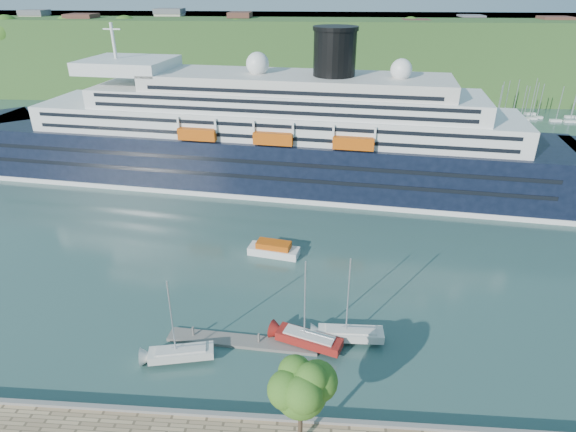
% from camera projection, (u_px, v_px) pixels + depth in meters
% --- Properties ---
extents(ground, '(400.00, 400.00, 0.00)m').
position_uv_depth(ground, '(226.00, 422.00, 42.29)').
color(ground, '#2A4A46').
rests_on(ground, ground).
extents(far_hillside, '(400.00, 50.00, 24.00)m').
position_uv_depth(far_hillside, '(303.00, 53.00, 166.68)').
color(far_hillside, '#2C5020').
rests_on(far_hillside, ground).
extents(quay_coping, '(220.00, 0.50, 0.30)m').
position_uv_depth(quay_coping, '(225.00, 415.00, 41.60)').
color(quay_coping, slate).
rests_on(quay_coping, promenade).
extents(cruise_ship, '(127.34, 32.74, 28.31)m').
position_uv_depth(cruise_ship, '(259.00, 108.00, 86.46)').
color(cruise_ship, black).
rests_on(cruise_ship, ground).
extents(promenade_tree, '(5.47, 5.47, 9.07)m').
position_uv_depth(promenade_tree, '(301.00, 402.00, 37.34)').
color(promenade_tree, '#235616').
rests_on(promenade_tree, promenade).
extents(floating_pontoon, '(16.36, 3.15, 0.36)m').
position_uv_depth(floating_pontoon, '(242.00, 341.00, 51.49)').
color(floating_pontoon, slate).
rests_on(floating_pontoon, ground).
extents(sailboat_white_near, '(7.45, 3.50, 9.29)m').
position_uv_depth(sailboat_white_near, '(178.00, 324.00, 47.12)').
color(sailboat_white_near, silver).
rests_on(sailboat_white_near, ground).
extents(sailboat_red, '(8.02, 4.60, 10.00)m').
position_uv_depth(sailboat_red, '(310.00, 309.00, 48.76)').
color(sailboat_red, maroon).
rests_on(sailboat_red, ground).
extents(sailboat_white_far, '(7.69, 2.25, 9.89)m').
position_uv_depth(sailboat_white_far, '(353.00, 304.00, 49.58)').
color(sailboat_white_far, silver).
rests_on(sailboat_white_far, ground).
extents(tender_launch, '(7.55, 3.83, 1.99)m').
position_uv_depth(tender_launch, '(274.00, 248.00, 67.65)').
color(tender_launch, '#C34D0B').
rests_on(tender_launch, ground).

